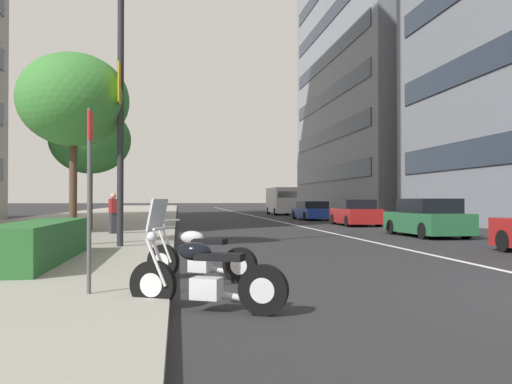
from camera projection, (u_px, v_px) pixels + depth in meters
name	position (u px, v px, depth m)	size (l,w,h in m)	color
sidewalk_right_plaza	(93.00, 220.00, 35.69)	(160.00, 10.99, 0.15)	gray
lane_centre_stripe	(262.00, 218.00, 42.41)	(110.00, 0.16, 0.01)	silver
motorcycle_under_tarp	(203.00, 278.00, 6.99)	(1.05, 2.04, 1.48)	black
motorcycle_by_sign_pole	(199.00, 258.00, 9.65)	(1.25, 1.95, 1.09)	black
car_lead_in_lane	(427.00, 219.00, 21.07)	(4.27, 1.97, 1.50)	#236038
car_following_behind	(355.00, 214.00, 29.86)	(4.23, 1.98, 1.45)	maroon
car_mid_block_traffic	(312.00, 211.00, 38.12)	(4.70, 2.03, 1.32)	navy
delivery_van_ahead	(281.00, 200.00, 50.53)	(5.45, 2.13, 2.55)	silver
parking_sign_by_curb	(90.00, 182.00, 7.49)	(0.32, 0.06, 2.60)	#47494C
street_lamp_with_banners	(130.00, 60.00, 15.11)	(1.26, 2.10, 8.97)	#232326
clipped_hedge_bed	(39.00, 242.00, 11.26)	(5.24, 1.10, 0.84)	#28602D
street_tree_far_plaza	(74.00, 100.00, 15.40)	(3.15, 3.15, 5.52)	#473323
street_tree_mid_sidewalk	(90.00, 140.00, 22.46)	(3.36, 3.36, 5.25)	#473323
pedestrian_on_plaza	(113.00, 213.00, 20.62)	(0.47, 0.39, 1.56)	#2D2D33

